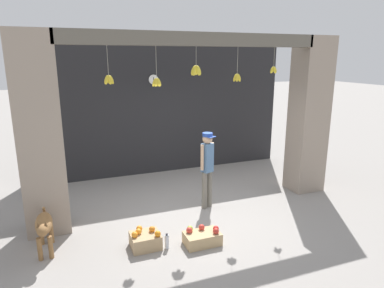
{
  "coord_description": "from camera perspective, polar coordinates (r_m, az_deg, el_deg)",
  "views": [
    {
      "loc": [
        -2.35,
        -5.73,
        2.96
      ],
      "look_at": [
        0.0,
        0.39,
        1.29
      ],
      "focal_mm": 32.0,
      "sensor_mm": 36.0,
      "label": 1
    }
  ],
  "objects": [
    {
      "name": "wall_clock",
      "position": [
        8.62,
        -6.44,
        10.63
      ],
      "size": [
        0.26,
        0.03,
        0.26
      ],
      "color": "black"
    },
    {
      "name": "water_bottle",
      "position": [
        5.66,
        -4.22,
        -15.88
      ],
      "size": [
        0.07,
        0.07,
        0.25
      ],
      "color": "silver",
      "rests_on": "ground_plane"
    },
    {
      "name": "fruit_crate_oranges",
      "position": [
        5.71,
        -7.79,
        -15.52
      ],
      "size": [
        0.46,
        0.41,
        0.32
      ],
      "color": "tan",
      "rests_on": "ground_plane"
    },
    {
      "name": "shopkeeper",
      "position": [
        6.74,
        2.55,
        -3.52
      ],
      "size": [
        0.32,
        0.29,
        1.54
      ],
      "rotation": [
        0.0,
        0.0,
        3.53
      ],
      "color": "#6B665B",
      "rests_on": "ground_plane"
    },
    {
      "name": "shop_pillar_right",
      "position": [
        7.98,
        18.86,
        4.41
      ],
      "size": [
        0.7,
        0.6,
        3.38
      ],
      "primitive_type": "cube",
      "color": "gray",
      "rests_on": "ground_plane"
    },
    {
      "name": "ground_plane",
      "position": [
        6.86,
        1.2,
        -11.23
      ],
      "size": [
        60.0,
        60.0,
        0.0
      ],
      "primitive_type": "plane",
      "color": "gray"
    },
    {
      "name": "fruit_crate_apples",
      "position": [
        5.76,
        1.71,
        -15.3
      ],
      "size": [
        0.58,
        0.36,
        0.29
      ],
      "color": "tan",
      "rests_on": "ground_plane"
    },
    {
      "name": "shop_back_wall",
      "position": [
        8.82,
        -5.36,
        6.0
      ],
      "size": [
        6.74,
        0.12,
        3.38
      ],
      "primitive_type": "cube",
      "color": "#232326",
      "rests_on": "ground_plane"
    },
    {
      "name": "storefront_awning",
      "position": [
        6.3,
        0.87,
        16.78
      ],
      "size": [
        4.84,
        0.27,
        0.94
      ],
      "color": "#5B564C"
    },
    {
      "name": "shop_pillar_left",
      "position": [
        6.17,
        -23.96,
        1.21
      ],
      "size": [
        0.7,
        0.6,
        3.38
      ],
      "primitive_type": "cube",
      "color": "gray",
      "rests_on": "ground_plane"
    },
    {
      "name": "dog",
      "position": [
        5.84,
        -23.45,
        -12.45
      ],
      "size": [
        0.26,
        0.91,
        0.66
      ],
      "rotation": [
        0.0,
        0.0,
        -1.58
      ],
      "color": "olive",
      "rests_on": "ground_plane"
    }
  ]
}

